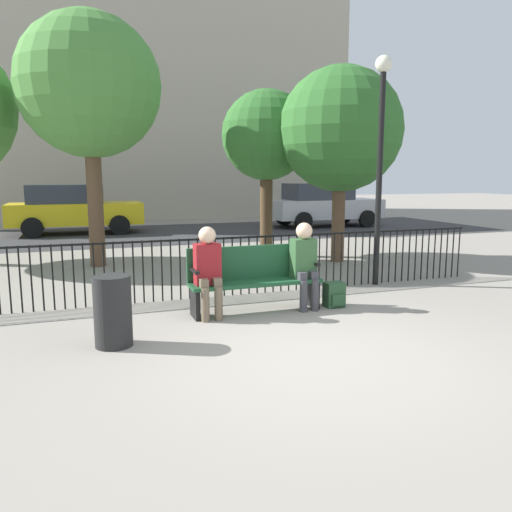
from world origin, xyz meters
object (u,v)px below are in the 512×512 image
(tree_2, at_px, (89,87))
(tree_3, at_px, (266,137))
(trash_bin, at_px, (113,311))
(park_bench, at_px, (254,276))
(parked_car_1, at_px, (73,208))
(tree_0, at_px, (341,130))
(seated_person_1, at_px, (305,260))
(lamp_post, at_px, (381,138))
(backpack, at_px, (334,295))
(seated_person_0, at_px, (208,267))
(parked_car_0, at_px, (323,204))

(tree_2, relative_size, tree_3, 1.33)
(tree_3, relative_size, trash_bin, 4.81)
(park_bench, relative_size, parked_car_1, 0.44)
(tree_0, bearing_deg, parked_car_1, 125.78)
(seated_person_1, xyz_separation_m, trash_bin, (-2.71, -0.75, -0.30))
(park_bench, height_order, lamp_post, lamp_post)
(seated_person_1, relative_size, tree_3, 0.32)
(trash_bin, bearing_deg, seated_person_1, 15.41)
(tree_3, bearing_deg, lamp_post, -79.35)
(seated_person_1, relative_size, backpack, 3.41)
(seated_person_0, distance_m, parked_car_1, 11.30)
(seated_person_0, xyz_separation_m, backpack, (1.87, -0.07, -0.52))
(tree_2, bearing_deg, backpack, -56.38)
(backpack, distance_m, tree_3, 5.48)
(park_bench, height_order, parked_car_0, parked_car_0)
(parked_car_0, bearing_deg, seated_person_0, -124.10)
(tree_0, bearing_deg, park_bench, -133.71)
(tree_3, xyz_separation_m, parked_car_0, (4.52, 5.85, -1.95))
(seated_person_0, distance_m, tree_3, 5.76)
(seated_person_0, bearing_deg, trash_bin, -149.99)
(tree_0, xyz_separation_m, parked_car_0, (3.29, 7.11, -2.03))
(seated_person_1, bearing_deg, park_bench, 169.97)
(tree_0, bearing_deg, seated_person_1, -125.36)
(tree_2, distance_m, parked_car_0, 10.65)
(seated_person_1, xyz_separation_m, parked_car_0, (5.72, 10.54, 0.14))
(tree_3, xyz_separation_m, parked_car_1, (-4.35, 6.48, -1.95))
(seated_person_1, xyz_separation_m, parked_car_1, (-3.15, 11.16, 0.14))
(parked_car_1, bearing_deg, park_bench, -77.58)
(seated_person_0, distance_m, tree_0, 5.59)
(park_bench, height_order, tree_0, tree_0)
(park_bench, height_order, backpack, park_bench)
(tree_2, height_order, parked_car_0, tree_2)
(tree_0, relative_size, trash_bin, 5.25)
(parked_car_1, distance_m, trash_bin, 11.93)
(backpack, height_order, tree_3, tree_3)
(backpack, height_order, lamp_post, lamp_post)
(seated_person_1, bearing_deg, parked_car_1, 105.77)
(park_bench, xyz_separation_m, tree_0, (3.15, 3.29, 2.37))
(seated_person_0, height_order, parked_car_0, parked_car_0)
(park_bench, height_order, seated_person_0, seated_person_0)
(tree_3, bearing_deg, seated_person_1, -104.32)
(lamp_post, xyz_separation_m, parked_car_0, (3.84, 9.49, -1.70))
(backpack, relative_size, trash_bin, 0.45)
(park_bench, height_order, trash_bin, park_bench)
(tree_2, bearing_deg, tree_3, 1.13)
(seated_person_1, xyz_separation_m, tree_3, (1.20, 4.68, 2.09))
(tree_0, bearing_deg, parked_car_0, 65.18)
(parked_car_0, distance_m, trash_bin, 14.09)
(tree_3, bearing_deg, seated_person_0, -119.15)
(tree_0, relative_size, parked_car_1, 1.01)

